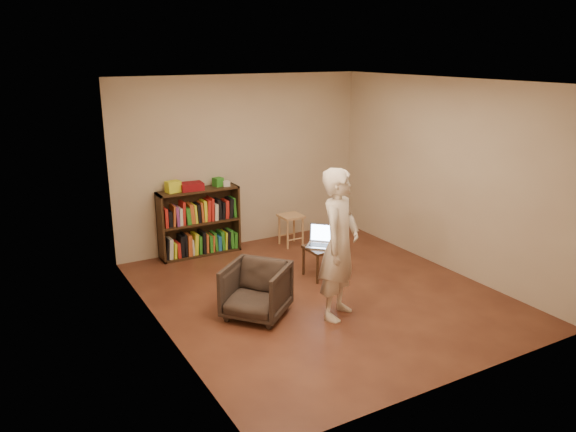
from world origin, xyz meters
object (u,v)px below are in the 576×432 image
armchair (256,291)px  person (339,244)px  stool (291,221)px  bookshelf (199,226)px  laptop (322,241)px  side_table (322,252)px

armchair → person: size_ratio=0.40×
stool → armchair: size_ratio=0.72×
bookshelf → person: 2.80m
bookshelf → stool: bearing=-13.6°
bookshelf → laptop: 1.95m
person → stool: bearing=38.5°
person → bookshelf: bearing=69.2°
side_table → laptop: bearing=59.4°
side_table → person: bearing=-113.6°
stool → bookshelf: bearing=166.4°
person → armchair: bearing=117.1°
armchair → person: (0.82, -0.45, 0.55)m
side_table → laptop: 0.15m
laptop → stool: bearing=123.0°
armchair → stool: bearing=100.6°
stool → side_table: stool is taller
bookshelf → laptop: size_ratio=2.57×
laptop → person: 1.28m
armchair → side_table: armchair is taller
bookshelf → stool: (1.38, -0.33, -0.04)m
side_table → laptop: (0.03, 0.05, 0.13)m
stool → armchair: (-1.55, -1.91, -0.08)m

